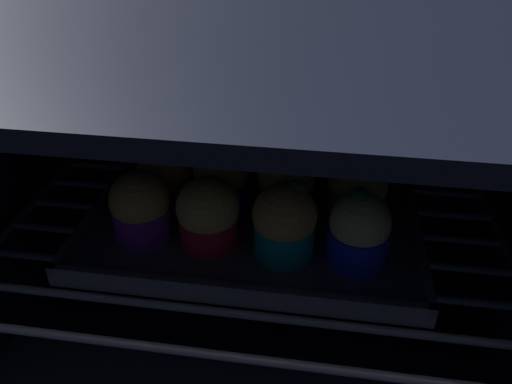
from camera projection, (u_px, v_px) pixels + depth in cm
name	position (u px, v px, depth cm)	size (l,w,h in cm)	color
oven_cavity	(261.00, 177.00, 58.64)	(59.00, 47.00, 37.00)	black
oven_rack	(256.00, 221.00, 56.93)	(54.80, 42.00, 0.80)	#444756
baking_tray	(256.00, 212.00, 56.64)	(35.35, 28.28, 2.20)	#4C4C51
muffin_row0_col0	(141.00, 208.00, 50.21)	(6.05, 6.05, 7.48)	#7A238C
muffin_row0_col1	(208.00, 214.00, 49.34)	(6.29, 6.29, 7.40)	red
muffin_row0_col2	(285.00, 222.00, 47.76)	(6.24, 6.24, 7.99)	#0C8C84
muffin_row0_col3	(359.00, 230.00, 47.05)	(5.91, 5.91, 7.90)	#1928B7
muffin_row1_col0	(165.00, 177.00, 55.59)	(5.96, 5.96, 7.32)	red
muffin_row1_col1	(221.00, 179.00, 54.59)	(6.05, 6.05, 8.24)	#1928B7
muffin_row1_col2	(286.00, 183.00, 53.71)	(6.28, 6.28, 8.33)	red
muffin_row1_col3	(357.00, 191.00, 52.74)	(6.26, 6.26, 7.93)	silver
muffin_row2_col0	(179.00, 144.00, 61.55)	(6.38, 6.38, 7.87)	silver
muffin_row2_col1	(240.00, 148.00, 61.00)	(6.26, 6.26, 7.49)	#1928B7
muffin_row2_col2	(291.00, 152.00, 60.12)	(5.91, 5.91, 7.97)	#1928B7
muffin_row2_col3	(353.00, 158.00, 58.84)	(5.91, 5.91, 7.94)	#1928B7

